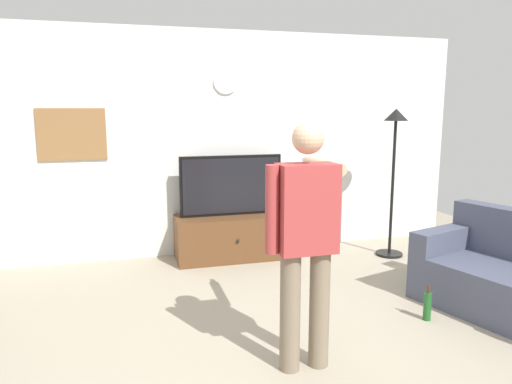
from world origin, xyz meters
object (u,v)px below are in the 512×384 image
(wall_clock, at_px, (226,81))
(floor_lamp, at_px, (394,152))
(tv_stand, at_px, (232,237))
(framed_picture, at_px, (72,134))
(beverage_bottle, at_px, (427,306))
(television, at_px, (231,185))
(person_standing_nearer_lamp, at_px, (306,234))

(wall_clock, height_order, floor_lamp, wall_clock)
(tv_stand, xyz_separation_m, framed_picture, (-1.76, 0.30, 1.23))
(wall_clock, xyz_separation_m, beverage_bottle, (1.21, -2.41, -1.97))
(wall_clock, relative_size, framed_picture, 0.40)
(tv_stand, relative_size, wall_clock, 4.53)
(wall_clock, bearing_deg, floor_lamp, -20.52)
(wall_clock, distance_m, floor_lamp, 2.17)
(television, bearing_deg, tv_stand, -90.00)
(television, height_order, floor_lamp, floor_lamp)
(framed_picture, distance_m, beverage_bottle, 4.07)
(floor_lamp, relative_size, person_standing_nearer_lamp, 1.05)
(tv_stand, distance_m, person_standing_nearer_lamp, 2.62)
(wall_clock, distance_m, person_standing_nearer_lamp, 3.04)
(tv_stand, distance_m, floor_lamp, 2.18)
(framed_picture, xyz_separation_m, floor_lamp, (3.64, -0.71, -0.22))
(framed_picture, bearing_deg, person_standing_nearer_lamp, -59.07)
(television, bearing_deg, beverage_bottle, -60.74)
(tv_stand, relative_size, television, 1.10)
(framed_picture, distance_m, person_standing_nearer_lamp, 3.33)
(tv_stand, distance_m, wall_clock, 1.86)
(television, height_order, person_standing_nearer_lamp, person_standing_nearer_lamp)
(tv_stand, bearing_deg, floor_lamp, -12.43)
(television, distance_m, wall_clock, 1.24)
(television, relative_size, floor_lamp, 0.69)
(tv_stand, relative_size, floor_lamp, 0.76)
(wall_clock, distance_m, framed_picture, 1.86)
(television, distance_m, beverage_bottle, 2.60)
(floor_lamp, xyz_separation_m, beverage_bottle, (-0.67, -1.71, -1.15))
(framed_picture, height_order, floor_lamp, framed_picture)
(floor_lamp, height_order, beverage_bottle, floor_lamp)
(television, xyz_separation_m, floor_lamp, (1.88, -0.46, 0.39))
(beverage_bottle, bearing_deg, floor_lamp, 68.61)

